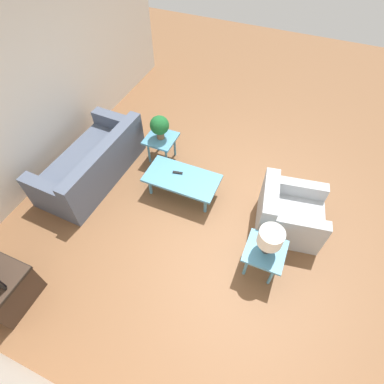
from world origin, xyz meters
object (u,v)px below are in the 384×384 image
Objects in this scene: armchair at (287,214)px; potted_plant at (160,126)px; sofa at (93,164)px; side_table_lamp at (264,253)px; side_table_plant at (161,141)px; coffee_table at (182,179)px; table_lamp at (270,238)px.

potted_plant is (2.37, -0.60, 0.44)m from armchair.
side_table_lamp is at bearing 81.43° from sofa.
side_table_lamp is (-2.22, 1.42, 0.00)m from side_table_plant.
side_table_plant is (0.68, -0.62, 0.07)m from coffee_table.
side_table_lamp is at bearing 152.42° from coffee_table.
side_table_lamp is at bearing 159.80° from armchair.
armchair is 2.45m from side_table_plant.
table_lamp reaches higher than armchair.
coffee_table is 2.30× the size of side_table_lamp.
side_table_plant is 1.00× the size of side_table_lamp.
side_table_lamp is at bearing 147.34° from potted_plant.
table_lamp is at bearing 180.00° from side_table_lamp.
side_table_lamp is (-3.10, 0.57, 0.13)m from sofa.
table_lamp reaches higher than sofa.
table_lamp is (-3.10, 0.57, 0.50)m from sofa.
sofa reaches higher than armchair.
armchair is 2.41× the size of potted_plant.
side_table_plant is 1.19× the size of potted_plant.
side_table_plant is (2.37, -0.60, 0.11)m from armchair.
sofa is 3.26m from armchair.
armchair is at bearing -100.38° from side_table_lamp.
sofa is 4.64× the size of potted_plant.
coffee_table is at bearing -27.58° from table_lamp.
armchair is at bearing -179.40° from coffee_table.
sofa is 1.23m from side_table_plant.
sofa is 3.19m from table_lamp.
table_lamp is (-1.54, 0.81, 0.45)m from coffee_table.
potted_plant is at bearing 65.99° from armchair.
sofa is at bearing -10.50° from side_table_lamp.
coffee_table is 2.30× the size of side_table_plant.
coffee_table is 1.80m from table_lamp.
coffee_table is 1.74m from side_table_lamp.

